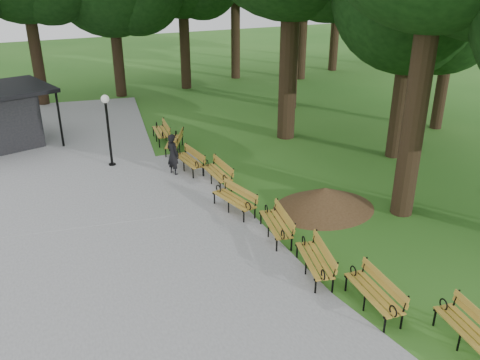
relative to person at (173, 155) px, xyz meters
name	(u,v)px	position (x,y,z in m)	size (l,w,h in m)	color
ground	(333,289)	(1.17, -8.82, -0.81)	(100.00, 100.00, 0.00)	#2B661D
path	(144,267)	(-2.83, -5.82, -0.78)	(12.00, 38.00, 0.06)	gray
person	(173,155)	(0.00, 0.00, 0.00)	(0.59, 0.39, 1.63)	black
lamp_post	(107,115)	(-1.96, 1.90, 1.30)	(0.32, 0.32, 2.91)	black
dirt_mound	(324,198)	(3.53, -4.98, -0.44)	(2.93, 2.93, 0.76)	#47301C
bench_1	(470,332)	(2.47, -11.77, -0.37)	(1.90, 0.64, 0.88)	#B58829
bench_2	(373,293)	(1.53, -9.84, -0.37)	(1.90, 0.64, 0.88)	#B58829
bench_3	(314,260)	(1.08, -8.06, -0.37)	(1.90, 0.64, 0.88)	#B58829
bench_4	(276,224)	(1.14, -5.93, -0.37)	(1.90, 0.64, 0.88)	#B58829
bench_5	(234,200)	(0.74, -3.89, -0.37)	(1.90, 0.64, 0.88)	#B58829
bench_6	(217,173)	(1.13, -1.58, -0.37)	(1.90, 0.64, 0.88)	#B58829
bench_7	(189,161)	(0.65, 0.06, -0.37)	(1.90, 0.64, 0.88)	#B58829
bench_8	(174,142)	(0.85, 2.43, -0.37)	(1.90, 0.64, 0.88)	#B58829
bench_9	(161,132)	(0.75, 3.98, -0.37)	(1.90, 0.64, 0.88)	#B58829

